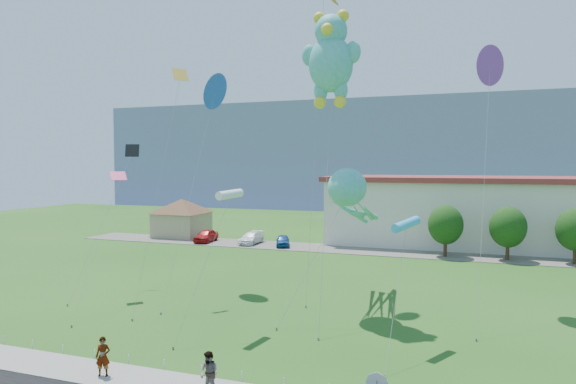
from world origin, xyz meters
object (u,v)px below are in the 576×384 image
Objects in this scene: pavilion at (182,214)px; parked_car_blue at (283,241)px; octopus_kite at (352,199)px; parked_car_white at (251,238)px; pedestrian_left at (103,356)px; pedestrian_right at (209,373)px; teddy_bear_kite at (331,57)px; parked_car_red at (206,236)px.

pavilion is 16.25m from parked_car_blue.
parked_car_white is at bearing 127.37° from octopus_kite.
octopus_kite is at bearing 39.00° from pedestrian_left.
parked_car_blue is at bearing 120.64° from pedestrian_right.
pavilion is 0.47× the size of teddy_bear_kite.
teddy_bear_kite is (27.59, -26.48, 13.70)m from pavilion.
pedestrian_right is at bearing -57.32° from pavilion.
pavilion is at bearing 165.29° from parked_car_white.
pedestrian_left is 0.39× the size of parked_car_red.
parked_car_blue is 26.83m from octopus_kite.
parked_car_red is at bearing 160.17° from parked_car_blue.
pavilion is 0.78× the size of octopus_kite.
pavilion reaches higher than pedestrian_left.
octopus_kite is at bearing -48.59° from parked_car_red.
parked_car_blue is at bearing -7.61° from parked_car_white.
pedestrian_right reaches higher than pedestrian_left.
pavilion is at bearing 137.54° from pedestrian_right.
pedestrian_right is 0.38× the size of parked_car_white.
pedestrian_right is 0.09× the size of teddy_bear_kite.
pedestrian_left reaches higher than parked_car_red.
parked_car_white is (-14.93, 38.16, -0.25)m from pedestrian_right.
octopus_kite is at bearing -41.77° from pavilion.
pedestrian_left reaches higher than parked_car_white.
octopus_kite reaches higher than parked_car_blue.
parked_car_red is (-20.81, 37.64, -0.17)m from pedestrian_right.
parked_car_white is 4.33m from parked_car_blue.
teddy_bear_kite is at bearing 42.12° from pedestrian_left.
pedestrian_right is 39.09m from parked_car_blue.
pedestrian_right is 16.72m from octopus_kite.
octopus_kite is (13.21, -22.38, 6.66)m from parked_car_blue.
teddy_bear_kite is (16.18, -23.57, 15.97)m from parked_car_white.
parked_car_red reaches higher than parked_car_blue.
pedestrian_right is 21.49m from teddy_bear_kite.
parked_car_red is at bearing -31.80° from pavilion.
pavilion is 5.12× the size of pedestrian_right.
parked_car_blue is at bearing 117.29° from teddy_bear_kite.
pedestrian_right is 0.40× the size of parked_car_red.
pedestrian_right is at bearing -94.90° from teddy_bear_kite.
parked_car_white is at bearing 153.08° from parked_car_blue.
pedestrian_right reaches higher than parked_car_blue.
parked_car_blue is at bearing 120.55° from octopus_kite.
parked_car_white is at bearing 80.84° from pedestrian_left.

